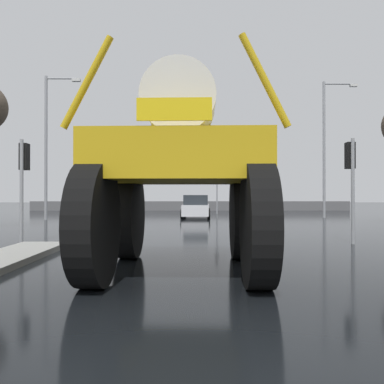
{
  "coord_description": "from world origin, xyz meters",
  "views": [
    {
      "loc": [
        -0.19,
        -3.15,
        1.55
      ],
      "look_at": [
        -0.08,
        8.58,
        1.62
      ],
      "focal_mm": 38.07,
      "sensor_mm": 36.0,
      "label": 1
    }
  ],
  "objects_px": {
    "traffic_signal_near_left": "(24,168)",
    "traffic_signal_far_left": "(217,176)",
    "streetlight_far_right": "(327,142)",
    "oversize_sprayer": "(181,173)",
    "streetlight_far_left": "(49,140)",
    "traffic_signal_near_right": "(351,167)",
    "sedan_ahead": "(196,207)"
  },
  "relations": [
    {
      "from": "traffic_signal_near_left",
      "to": "traffic_signal_far_left",
      "type": "distance_m",
      "value": 21.3
    },
    {
      "from": "traffic_signal_far_left",
      "to": "streetlight_far_right",
      "type": "relative_size",
      "value": 0.46
    },
    {
      "from": "oversize_sprayer",
      "to": "streetlight_far_left",
      "type": "xyz_separation_m",
      "value": [
        -8.43,
        16.69,
        2.92
      ]
    },
    {
      "from": "oversize_sprayer",
      "to": "traffic_signal_near_left",
      "type": "xyz_separation_m",
      "value": [
        -5.04,
        4.55,
        0.39
      ]
    },
    {
      "from": "streetlight_far_right",
      "to": "streetlight_far_left",
      "type": "bearing_deg",
      "value": -173.8
    },
    {
      "from": "streetlight_far_left",
      "to": "streetlight_far_right",
      "type": "distance_m",
      "value": 17.87
    },
    {
      "from": "traffic_signal_near_left",
      "to": "streetlight_far_left",
      "type": "height_order",
      "value": "streetlight_far_left"
    },
    {
      "from": "traffic_signal_near_left",
      "to": "streetlight_far_right",
      "type": "distance_m",
      "value": 20.28
    },
    {
      "from": "traffic_signal_near_right",
      "to": "oversize_sprayer",
      "type": "bearing_deg",
      "value": -139.3
    },
    {
      "from": "traffic_signal_far_left",
      "to": "streetlight_far_left",
      "type": "relative_size",
      "value": 0.47
    },
    {
      "from": "traffic_signal_near_left",
      "to": "streetlight_far_left",
      "type": "relative_size",
      "value": 0.37
    },
    {
      "from": "sedan_ahead",
      "to": "traffic_signal_far_left",
      "type": "xyz_separation_m",
      "value": [
        1.78,
        5.66,
        2.31
      ]
    },
    {
      "from": "sedan_ahead",
      "to": "traffic_signal_near_right",
      "type": "bearing_deg",
      "value": -158.94
    },
    {
      "from": "traffic_signal_far_left",
      "to": "sedan_ahead",
      "type": "bearing_deg",
      "value": -107.48
    },
    {
      "from": "streetlight_far_left",
      "to": "streetlight_far_right",
      "type": "bearing_deg",
      "value": 6.2
    },
    {
      "from": "sedan_ahead",
      "to": "traffic_signal_far_left",
      "type": "height_order",
      "value": "traffic_signal_far_left"
    },
    {
      "from": "traffic_signal_far_left",
      "to": "streetlight_far_right",
      "type": "height_order",
      "value": "streetlight_far_right"
    },
    {
      "from": "traffic_signal_near_right",
      "to": "streetlight_far_left",
      "type": "xyz_separation_m",
      "value": [
        -13.72,
        12.14,
        2.49
      ]
    },
    {
      "from": "traffic_signal_near_left",
      "to": "traffic_signal_near_right",
      "type": "xyz_separation_m",
      "value": [
        10.33,
        -0.0,
        0.04
      ]
    },
    {
      "from": "traffic_signal_near_right",
      "to": "sedan_ahead",
      "type": "bearing_deg",
      "value": 108.0
    },
    {
      "from": "oversize_sprayer",
      "to": "traffic_signal_near_left",
      "type": "distance_m",
      "value": 6.8
    },
    {
      "from": "traffic_signal_far_left",
      "to": "streetlight_far_left",
      "type": "xyz_separation_m",
      "value": [
        -10.87,
        -7.79,
        1.88
      ]
    },
    {
      "from": "traffic_signal_near_right",
      "to": "streetlight_far_right",
      "type": "height_order",
      "value": "streetlight_far_right"
    },
    {
      "from": "oversize_sprayer",
      "to": "traffic_signal_far_left",
      "type": "bearing_deg",
      "value": -3.45
    },
    {
      "from": "streetlight_far_left",
      "to": "traffic_signal_near_right",
      "type": "bearing_deg",
      "value": -41.49
    },
    {
      "from": "oversize_sprayer",
      "to": "traffic_signal_near_left",
      "type": "relative_size",
      "value": 1.65
    },
    {
      "from": "traffic_signal_near_left",
      "to": "traffic_signal_near_right",
      "type": "relative_size",
      "value": 0.99
    },
    {
      "from": "traffic_signal_near_right",
      "to": "streetlight_far_left",
      "type": "relative_size",
      "value": 0.38
    },
    {
      "from": "traffic_signal_far_left",
      "to": "traffic_signal_near_right",
      "type": "bearing_deg",
      "value": -81.86
    },
    {
      "from": "oversize_sprayer",
      "to": "sedan_ahead",
      "type": "xyz_separation_m",
      "value": [
        0.66,
        18.82,
        -1.27
      ]
    },
    {
      "from": "sedan_ahead",
      "to": "traffic_signal_near_right",
      "type": "height_order",
      "value": "traffic_signal_near_right"
    },
    {
      "from": "traffic_signal_near_right",
      "to": "traffic_signal_far_left",
      "type": "distance_m",
      "value": 20.14
    }
  ]
}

